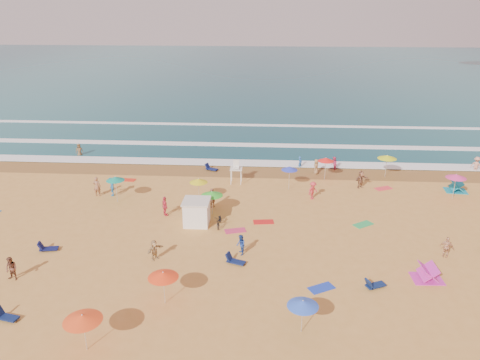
{
  "coord_description": "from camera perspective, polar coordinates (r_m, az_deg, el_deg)",
  "views": [
    {
      "loc": [
        1.35,
        -35.09,
        17.53
      ],
      "look_at": [
        -1.26,
        6.0,
        1.5
      ],
      "focal_mm": 35.0,
      "sensor_mm": 36.0,
      "label": 1
    }
  ],
  "objects": [
    {
      "name": "bicycle",
      "position": [
        38.55,
        -2.54,
        -4.97
      ],
      "size": [
        0.7,
        1.9,
        0.99
      ],
      "primitive_type": "imported",
      "rotation": [
        0.0,
        0.0,
        -0.02
      ],
      "color": "black",
      "rests_on": "ground"
    },
    {
      "name": "ocean",
      "position": [
        120.38,
        3.02,
        12.87
      ],
      "size": [
        220.0,
        140.0,
        0.18
      ],
      "primitive_type": "cube",
      "color": "#0C4756",
      "rests_on": "ground"
    },
    {
      "name": "beachgoers",
      "position": [
        43.26,
        0.98,
        -1.49
      ],
      "size": [
        49.36,
        26.86,
        2.14
      ],
      "color": "brown",
      "rests_on": "ground"
    },
    {
      "name": "surf_foam",
      "position": [
        59.05,
        2.16,
        4.09
      ],
      "size": [
        200.0,
        18.7,
        0.05
      ],
      "color": "white",
      "rests_on": "ground"
    },
    {
      "name": "wet_sand",
      "position": [
        50.73,
        1.88,
        1.05
      ],
      "size": [
        220.0,
        220.0,
        0.0
      ],
      "primitive_type": "plane",
      "color": "olive",
      "rests_on": "ground"
    },
    {
      "name": "beach_umbrellas",
      "position": [
        37.8,
        3.63,
        -2.81
      ],
      "size": [
        66.36,
        29.24,
        0.76
      ],
      "color": "#FF1F1A",
      "rests_on": "ground"
    },
    {
      "name": "ground",
      "position": [
        39.25,
        1.28,
        -5.26
      ],
      "size": [
        220.0,
        220.0,
        0.0
      ],
      "primitive_type": "plane",
      "color": "gold",
      "rests_on": "ground"
    },
    {
      "name": "towels",
      "position": [
        37.07,
        -4.22,
        -6.99
      ],
      "size": [
        51.56,
        26.68,
        0.03
      ],
      "color": "#AF1523",
      "rests_on": "ground"
    },
    {
      "name": "cabana",
      "position": [
        38.84,
        -5.3,
        -4.01
      ],
      "size": [
        2.0,
        2.0,
        2.0
      ],
      "primitive_type": "cube",
      "color": "white",
      "rests_on": "ground"
    },
    {
      "name": "cabana_roof",
      "position": [
        38.4,
        -5.35,
        -2.58
      ],
      "size": [
        2.2,
        2.2,
        0.12
      ],
      "primitive_type": "cube",
      "color": "silver",
      "rests_on": "cabana"
    },
    {
      "name": "loungers",
      "position": [
        36.38,
        9.88,
        -7.58
      ],
      "size": [
        43.99,
        26.95,
        0.34
      ],
      "color": "#0E1449",
      "rests_on": "ground"
    },
    {
      "name": "lifeguard_stand",
      "position": [
        47.17,
        -0.47,
        0.82
      ],
      "size": [
        1.2,
        1.2,
        2.1
      ],
      "primitive_type": null,
      "color": "white",
      "rests_on": "ground"
    },
    {
      "name": "popup_tents",
      "position": [
        41.87,
        23.71,
        -4.5
      ],
      "size": [
        9.63,
        17.56,
        1.2
      ],
      "color": "#DC30B7",
      "rests_on": "ground"
    }
  ]
}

